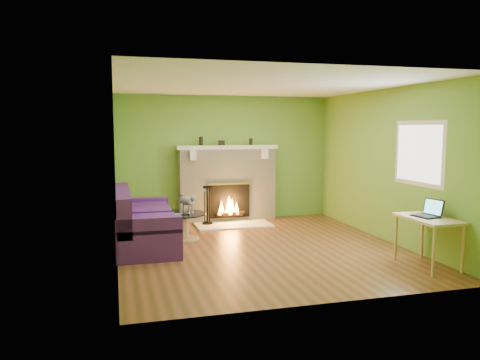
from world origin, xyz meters
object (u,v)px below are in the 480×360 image
at_px(coffee_table, 182,224).
at_px(desk, 429,223).
at_px(sofa, 141,224).
at_px(cat, 186,203).

bearing_deg(coffee_table, desk, -38.95).
bearing_deg(desk, sofa, 150.02).
distance_m(coffee_table, cat, 0.38).
relative_size(sofa, desk, 2.23).
height_order(coffee_table, cat, cat).
height_order(sofa, coffee_table, sofa).
distance_m(sofa, coffee_table, 0.78).
distance_m(desk, cat, 3.94).
bearing_deg(cat, desk, -65.60).
xyz_separation_m(sofa, coffee_table, (0.72, 0.30, -0.10)).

